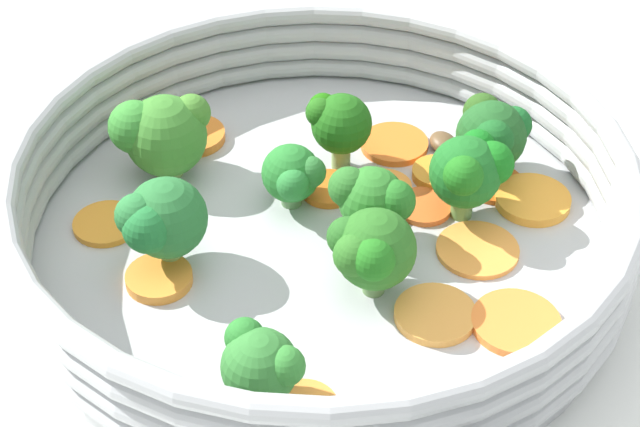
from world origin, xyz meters
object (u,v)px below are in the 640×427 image
at_px(carrot_slice_6, 533,200).
at_px(carrot_slice_10, 329,189).
at_px(skillet, 320,245).
at_px(broccoli_floret_8, 371,250).
at_px(carrot_slice_9, 159,278).
at_px(broccoli_floret_0, 372,198).
at_px(broccoli_floret_5, 470,170).
at_px(carrot_slice_1, 478,250).
at_px(carrot_slice_3, 381,185).
at_px(mushroom_piece_0, 384,209).
at_px(carrot_slice_11, 423,207).
at_px(broccoli_floret_2, 160,220).
at_px(carrot_slice_12, 106,224).
at_px(broccoli_floret_1, 261,365).
at_px(carrot_slice_5, 516,323).
at_px(carrot_slice_8, 493,184).
at_px(broccoli_floret_4, 492,133).
at_px(carrot_slice_7, 438,174).
at_px(carrot_slice_4, 394,144).
at_px(carrot_slice_0, 435,314).
at_px(mushroom_piece_1, 447,144).
at_px(broccoli_floret_7, 294,175).
at_px(carrot_slice_13, 193,136).
at_px(broccoli_floret_3, 162,133).
at_px(carrot_slice_2, 304,409).
at_px(broccoli_floret_6, 338,123).

distance_m(carrot_slice_6, carrot_slice_10, 0.11).
xyz_separation_m(skillet, broccoli_floret_8, (-0.05, 0.02, 0.04)).
bearing_deg(carrot_slice_9, broccoli_floret_0, -119.52).
height_order(carrot_slice_9, broccoli_floret_5, broccoli_floret_5).
height_order(skillet, broccoli_floret_5, broccoli_floret_5).
bearing_deg(carrot_slice_10, broccoli_floret_0, 162.14).
height_order(carrot_slice_1, carrot_slice_3, same).
height_order(carrot_slice_3, mushroom_piece_0, mushroom_piece_0).
distance_m(carrot_slice_10, mushroom_piece_0, 0.04).
distance_m(carrot_slice_10, carrot_slice_11, 0.05).
bearing_deg(broccoli_floret_2, carrot_slice_3, -106.63).
distance_m(carrot_slice_12, broccoli_floret_1, 0.16).
distance_m(carrot_slice_5, carrot_slice_8, 0.11).
distance_m(carrot_slice_12, broccoli_floret_2, 0.06).
bearing_deg(broccoli_floret_4, carrot_slice_7, 54.41).
xyz_separation_m(carrot_slice_4, carrot_slice_9, (0.01, 0.17, 0.00)).
height_order(carrot_slice_12, broccoli_floret_0, broccoli_floret_0).
xyz_separation_m(carrot_slice_3, broccoli_floret_5, (-0.05, -0.01, 0.03)).
height_order(skillet, carrot_slice_0, carrot_slice_0).
xyz_separation_m(broccoli_floret_4, mushroom_piece_1, (0.03, 0.00, -0.02)).
xyz_separation_m(carrot_slice_0, carrot_slice_11, (0.06, -0.06, -0.00)).
xyz_separation_m(carrot_slice_5, broccoli_floret_5, (0.07, -0.05, 0.03)).
xyz_separation_m(carrot_slice_6, carrot_slice_11, (0.04, 0.05, -0.00)).
xyz_separation_m(carrot_slice_6, broccoli_floret_0, (0.05, 0.08, 0.03)).
relative_size(carrot_slice_1, carrot_slice_10, 1.40).
relative_size(skillet, carrot_slice_6, 7.51).
bearing_deg(carrot_slice_11, broccoli_floret_7, 40.99).
bearing_deg(broccoli_floret_0, carrot_slice_10, -17.86).
height_order(carrot_slice_13, broccoli_floret_3, broccoli_floret_3).
bearing_deg(carrot_slice_12, carrot_slice_13, -73.31).
relative_size(carrot_slice_8, carrot_slice_12, 0.96).
height_order(carrot_slice_10, broccoli_floret_0, broccoli_floret_0).
relative_size(carrot_slice_5, carrot_slice_7, 1.50).
height_order(carrot_slice_1, carrot_slice_5, carrot_slice_5).
height_order(carrot_slice_2, carrot_slice_11, same).
xyz_separation_m(carrot_slice_5, broccoli_floret_3, (0.22, 0.04, 0.03)).
bearing_deg(carrot_slice_3, broccoli_floret_8, 127.22).
bearing_deg(mushroom_piece_1, broccoli_floret_3, 50.89).
xyz_separation_m(skillet, broccoli_floret_0, (-0.02, -0.02, 0.04)).
relative_size(carrot_slice_13, broccoli_floret_7, 1.01).
height_order(carrot_slice_13, broccoli_floret_7, broccoli_floret_7).
height_order(carrot_slice_4, mushroom_piece_1, mushroom_piece_1).
bearing_deg(broccoli_floret_4, broccoli_floret_2, 67.84).
relative_size(carrot_slice_0, carrot_slice_3, 1.35).
distance_m(carrot_slice_9, broccoli_floret_6, 0.14).
bearing_deg(carrot_slice_5, carrot_slice_11, -23.05).
bearing_deg(carrot_slice_2, carrot_slice_3, -60.85).
bearing_deg(carrot_slice_4, carrot_slice_8, -170.78).
xyz_separation_m(skillet, broccoli_floret_1, (-0.06, 0.10, 0.03)).
bearing_deg(carrot_slice_6, carrot_slice_12, 48.33).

